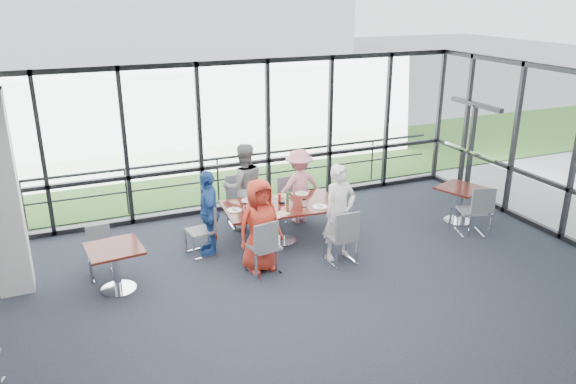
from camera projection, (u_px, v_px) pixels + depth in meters
name	position (u px, v px, depth m)	size (l,w,h in m)	color
floor	(298.00, 338.00, 7.77)	(12.00, 10.00, 0.02)	#1E222F
ceiling	(300.00, 108.00, 6.67)	(12.00, 10.00, 0.04)	silver
curtain_wall_back	(200.00, 141.00, 11.55)	(12.00, 0.10, 3.20)	white
exit_door	(471.00, 151.00, 12.86)	(0.12, 1.60, 2.10)	black
structural_column	(1.00, 195.00, 8.49)	(0.50, 0.50, 3.20)	silver
apron	(159.00, 154.00, 16.42)	(80.00, 70.00, 0.02)	gray
grass_strip	(174.00, 173.00, 14.68)	(80.00, 5.00, 0.01)	#3A5D22
hangar_main	(152.00, 15.00, 35.90)	(24.00, 10.00, 6.00)	white
guard_rail	(196.00, 182.00, 12.44)	(0.06, 0.06, 12.00)	#2D2D33
main_table	(282.00, 210.00, 10.51)	(2.24, 1.35, 0.75)	#3C180C
side_table_left	(115.00, 255.00, 8.78)	(0.90, 0.90, 0.75)	#3C180C
side_table_right	(460.00, 193.00, 11.42)	(1.04, 1.04, 0.75)	#3C180C
diner_near_left	(260.00, 226.00, 9.39)	(0.79, 0.52, 1.62)	red
diner_near_right	(340.00, 212.00, 9.81)	(0.63, 0.46, 1.73)	white
diner_far_left	(244.00, 187.00, 11.02)	(0.85, 0.53, 1.75)	gray
diner_far_right	(299.00, 186.00, 11.41)	(0.99, 0.51, 1.54)	pink
diner_end	(209.00, 212.00, 10.02)	(0.92, 0.50, 1.57)	#2753A1
chair_main_nl	(264.00, 247.00, 9.38)	(0.47, 0.47, 0.96)	slate
chair_main_nr	(341.00, 237.00, 9.75)	(0.48, 0.48, 0.98)	slate
chair_main_fl	(241.00, 202.00, 11.30)	(0.48, 0.48, 0.98)	slate
chair_main_fr	(289.00, 200.00, 11.63)	(0.41, 0.41, 0.85)	slate
chair_main_end	(200.00, 231.00, 10.05)	(0.45, 0.45, 0.91)	slate
chair_spare_lb	(100.00, 254.00, 9.28)	(0.41, 0.41, 0.84)	slate
chair_spare_r	(472.00, 211.00, 10.90)	(0.47, 0.47, 0.97)	slate
plate_nl	(258.00, 214.00, 10.02)	(0.26, 0.26, 0.01)	white
plate_nr	(320.00, 207.00, 10.35)	(0.28, 0.28, 0.01)	white
plate_fl	(247.00, 200.00, 10.65)	(0.24, 0.24, 0.01)	white
plate_fr	(302.00, 193.00, 11.02)	(0.28, 0.28, 0.01)	white
plate_end	(234.00, 210.00, 10.18)	(0.27, 0.27, 0.01)	white
tumbler_a	(271.00, 207.00, 10.17)	(0.07, 0.07, 0.14)	white
tumbler_b	(304.00, 203.00, 10.32)	(0.08, 0.08, 0.15)	white
tumbler_c	(282.00, 195.00, 10.77)	(0.06, 0.06, 0.13)	white
tumbler_d	(245.00, 208.00, 10.12)	(0.07, 0.07, 0.15)	white
menu_a	(280.00, 214.00, 10.01)	(0.33, 0.23, 0.00)	beige
menu_b	(336.00, 204.00, 10.50)	(0.31, 0.22, 0.00)	beige
menu_c	(281.00, 196.00, 10.90)	(0.31, 0.22, 0.00)	beige
condiment_caddy	(282.00, 203.00, 10.51)	(0.10, 0.07, 0.04)	black
ketchup_bottle	(279.00, 198.00, 10.53)	(0.06, 0.06, 0.18)	#B41A17
green_bottle	(287.00, 197.00, 10.57)	(0.05, 0.05, 0.20)	#1F7B3C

